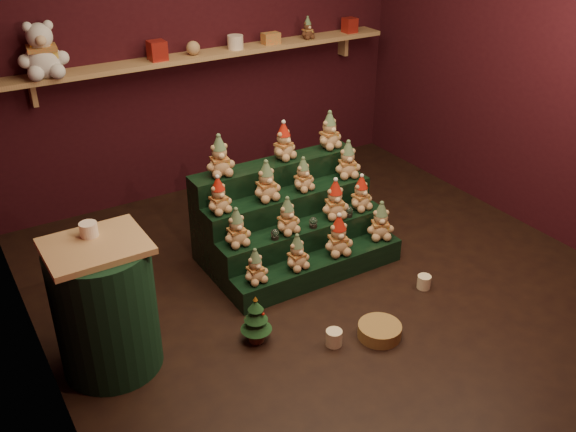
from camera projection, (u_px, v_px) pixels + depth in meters
ground at (325, 281)px, 4.83m from camera, size 4.00×4.00×0.00m
back_wall at (200, 39)px, 5.70m from camera, size 4.00×0.10×2.80m
right_wall at (543, 59)px, 5.10m from camera, size 0.10×4.00×2.80m
back_shelf at (209, 55)px, 5.62m from camera, size 3.60×0.26×0.24m
riser_tier_front at (319, 269)px, 4.81m from camera, size 1.40×0.22×0.18m
riser_tier_midfront at (304, 246)px, 4.93m from camera, size 1.40×0.22×0.36m
riser_tier_midback at (289, 224)px, 5.05m from camera, size 1.40×0.22×0.54m
riser_tier_back at (275, 203)px, 5.17m from camera, size 1.40×0.22×0.72m
teddy_0 at (255, 266)px, 4.45m from camera, size 0.19×0.17×0.25m
teddy_1 at (297, 252)px, 4.60m from camera, size 0.21×0.19×0.27m
teddy_2 at (338, 235)px, 4.76m from camera, size 0.26×0.24×0.31m
teddy_3 at (381, 221)px, 4.97m from camera, size 0.28×0.26×0.30m
teddy_4 at (237, 227)px, 4.54m from camera, size 0.20×0.18×0.28m
teddy_5 at (287, 215)px, 4.69m from camera, size 0.22×0.21×0.28m
teddy_6 at (335, 199)px, 4.90m from camera, size 0.25×0.23×0.30m
teddy_7 at (361, 193)px, 5.02m from camera, size 0.21×0.20×0.28m
teddy_8 at (218, 195)px, 4.59m from camera, size 0.22×0.20×0.27m
teddy_9 at (266, 181)px, 4.76m from camera, size 0.22×0.20×0.30m
teddy_10 at (303, 174)px, 4.92m from camera, size 0.22×0.20×0.26m
teddy_11 at (348, 159)px, 5.12m from camera, size 0.26×0.24×0.30m
teddy_12 at (219, 156)px, 4.72m from camera, size 0.24×0.22×0.31m
teddy_13 at (284, 141)px, 4.99m from camera, size 0.26×0.24×0.29m
teddy_14 at (329, 130)px, 5.19m from camera, size 0.24×0.22×0.30m
snow_globe_a at (275, 234)px, 4.65m from camera, size 0.06×0.06×0.08m
snow_globe_b at (313, 222)px, 4.80m from camera, size 0.06×0.06×0.08m
snow_globe_c at (349, 212)px, 4.95m from camera, size 0.06×0.06×0.08m
side_table at (105, 307)px, 3.83m from camera, size 0.61×0.61×0.87m
table_ornament at (89, 229)px, 3.67m from camera, size 0.10×0.10×0.08m
mini_christmas_tree at (256, 319)px, 4.14m from camera, size 0.21×0.21×0.35m
mug_left at (334, 338)px, 4.16m from camera, size 0.11×0.11×0.11m
mug_right at (424, 282)px, 4.73m from camera, size 0.10×0.10×0.10m
wicker_basket at (380, 331)px, 4.24m from camera, size 0.34×0.34×0.09m
white_bear at (40, 42)px, 4.82m from camera, size 0.42×0.38×0.53m
brown_bear at (308, 28)px, 5.99m from camera, size 0.15×0.14×0.20m
gift_tin_red_a at (157, 51)px, 5.33m from camera, size 0.14×0.14×0.16m
gift_tin_cream at (235, 42)px, 5.68m from camera, size 0.14×0.14×0.12m
gift_tin_red_b at (350, 25)px, 6.24m from camera, size 0.12×0.12×0.14m
shelf_plush_ball at (193, 48)px, 5.49m from camera, size 0.12×0.12×0.12m
scarf_gift_box at (271, 38)px, 5.85m from camera, size 0.16×0.10×0.10m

